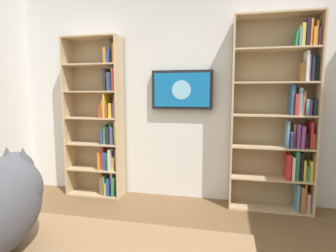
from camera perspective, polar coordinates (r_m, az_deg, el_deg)
The scene contains 4 objects.
wall_back at distance 3.54m, azimuth 2.49°, elevation 6.61°, with size 4.52×0.06×2.70m, color silver.
bookshelf_left at distance 3.39m, azimuth 22.90°, elevation 1.68°, with size 0.93×0.28×2.23m.
bookshelf_right at distance 3.72m, azimuth -13.75°, elevation 0.70°, with size 0.75×0.28×2.08m.
wall_mounted_tv at distance 3.45m, azimuth 2.91°, elevation 7.53°, with size 0.76×0.07×0.49m.
Camera 1 is at (-0.61, 1.26, 1.36)m, focal length 29.22 mm.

